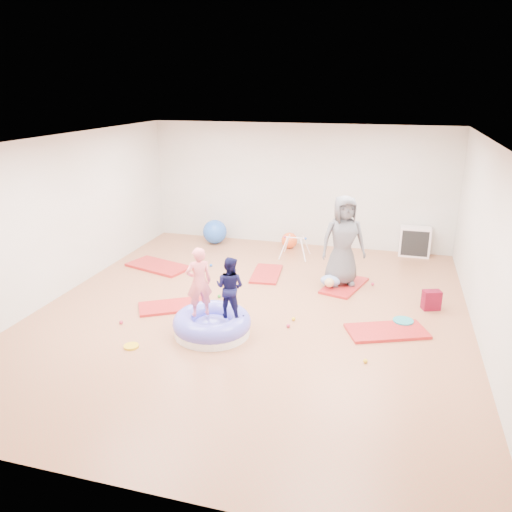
# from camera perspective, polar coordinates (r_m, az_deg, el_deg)

# --- Properties ---
(room) EXTENTS (7.01, 8.01, 2.81)m
(room) POSITION_cam_1_polar(r_m,az_deg,el_deg) (7.87, -0.59, 2.77)
(room) COLOR #9D6A45
(room) RESTS_ON ground
(gym_mat_front_left) EXTENTS (1.23, 1.03, 0.05)m
(gym_mat_front_left) POSITION_cam_1_polar(r_m,az_deg,el_deg) (8.66, -9.58, -5.68)
(gym_mat_front_left) COLOR red
(gym_mat_front_left) RESTS_ON ground
(gym_mat_mid_left) EXTENTS (1.45, 1.02, 0.05)m
(gym_mat_mid_left) POSITION_cam_1_polar(r_m,az_deg,el_deg) (10.57, -11.08, -1.15)
(gym_mat_mid_left) COLOR red
(gym_mat_mid_left) RESTS_ON ground
(gym_mat_center_back) EXTENTS (0.63, 1.10, 0.04)m
(gym_mat_center_back) POSITION_cam_1_polar(r_m,az_deg,el_deg) (9.97, 1.20, -2.05)
(gym_mat_center_back) COLOR red
(gym_mat_center_back) RESTS_ON ground
(gym_mat_right) EXTENTS (1.33, 1.01, 0.05)m
(gym_mat_right) POSITION_cam_1_polar(r_m,az_deg,el_deg) (7.97, 14.72, -8.32)
(gym_mat_right) COLOR red
(gym_mat_right) RESTS_ON ground
(gym_mat_rear_right) EXTENTS (0.86, 1.24, 0.05)m
(gym_mat_rear_right) POSITION_cam_1_polar(r_m,az_deg,el_deg) (9.54, 10.05, -3.34)
(gym_mat_rear_right) COLOR red
(gym_mat_rear_right) RESTS_ON ground
(inflatable_cushion) EXTENTS (1.19, 1.19, 0.38)m
(inflatable_cushion) POSITION_cam_1_polar(r_m,az_deg,el_deg) (7.68, -5.04, -7.80)
(inflatable_cushion) COLOR white
(inflatable_cushion) RESTS_ON ground
(child_pink) EXTENTS (0.47, 0.44, 1.07)m
(child_pink) POSITION_cam_1_polar(r_m,az_deg,el_deg) (7.42, -6.55, -2.61)
(child_pink) COLOR #FF747C
(child_pink) RESTS_ON inflatable_cushion
(child_navy) EXTENTS (0.51, 0.42, 0.94)m
(child_navy) POSITION_cam_1_polar(r_m,az_deg,el_deg) (7.36, -3.02, -3.23)
(child_navy) COLOR #0E0F38
(child_navy) RESTS_ON inflatable_cushion
(adult_caregiver) EXTENTS (0.96, 0.81, 1.68)m
(adult_caregiver) POSITION_cam_1_polar(r_m,az_deg,el_deg) (9.31, 9.95, 1.76)
(adult_caregiver) COLOR #525257
(adult_caregiver) RESTS_ON gym_mat_rear_right
(infant) EXTENTS (0.37, 0.38, 0.22)m
(infant) POSITION_cam_1_polar(r_m,az_deg,el_deg) (9.34, 8.48, -2.85)
(infant) COLOR #7F98D0
(infant) RESTS_ON gym_mat_rear_right
(ball_pit_balls) EXTENTS (3.88, 3.10, 0.06)m
(ball_pit_balls) POSITION_cam_1_polar(r_m,az_deg,el_deg) (8.45, 0.23, -5.96)
(ball_pit_balls) COLOR yellow
(ball_pit_balls) RESTS_ON ground
(exercise_ball_blue) EXTENTS (0.57, 0.57, 0.57)m
(exercise_ball_blue) POSITION_cam_1_polar(r_m,az_deg,el_deg) (11.93, -4.73, 2.78)
(exercise_ball_blue) COLOR blue
(exercise_ball_blue) RESTS_ON ground
(exercise_ball_orange) EXTENTS (0.37, 0.37, 0.37)m
(exercise_ball_orange) POSITION_cam_1_polar(r_m,az_deg,el_deg) (11.59, 3.84, 1.79)
(exercise_ball_orange) COLOR #FF5B26
(exercise_ball_orange) RESTS_ON ground
(infant_play_gym) EXTENTS (0.61, 0.58, 0.47)m
(infant_play_gym) POSITION_cam_1_polar(r_m,az_deg,el_deg) (10.90, 4.47, 1.38)
(infant_play_gym) COLOR white
(infant_play_gym) RESTS_ON ground
(cube_shelf) EXTENTS (0.65, 0.32, 0.65)m
(cube_shelf) POSITION_cam_1_polar(r_m,az_deg,el_deg) (11.53, 17.68, 1.57)
(cube_shelf) COLOR white
(cube_shelf) RESTS_ON ground
(balance_disc) EXTENTS (0.32, 0.32, 0.07)m
(balance_disc) POSITION_cam_1_polar(r_m,az_deg,el_deg) (8.30, 16.46, -7.25)
(balance_disc) COLOR teal
(balance_disc) RESTS_ON ground
(backpack) EXTENTS (0.33, 0.27, 0.34)m
(backpack) POSITION_cam_1_polar(r_m,az_deg,el_deg) (8.92, 19.41, -4.77)
(backpack) COLOR #BC0932
(backpack) RESTS_ON ground
(yellow_toy) EXTENTS (0.22, 0.22, 0.03)m
(yellow_toy) POSITION_cam_1_polar(r_m,az_deg,el_deg) (7.54, -14.07, -9.98)
(yellow_toy) COLOR yellow
(yellow_toy) RESTS_ON ground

